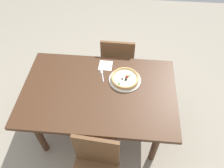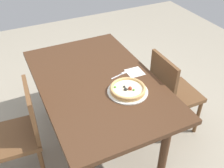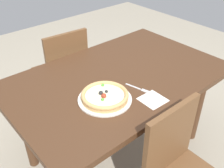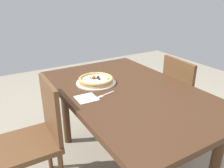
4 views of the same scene
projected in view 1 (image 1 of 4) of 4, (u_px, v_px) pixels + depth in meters
name	position (u px, v px, depth m)	size (l,w,h in m)	color
ground_plane	(101.00, 127.00, 2.69)	(6.00, 6.00, 0.00)	#9E937F
dining_table	(99.00, 96.00, 2.20)	(1.49, 0.94, 0.73)	#472B19
chair_far	(118.00, 61.00, 2.75)	(0.41, 0.41, 0.86)	brown
plate	(125.00, 80.00, 2.21)	(0.32, 0.32, 0.01)	silver
pizza	(125.00, 78.00, 2.19)	(0.28, 0.28, 0.05)	tan
fork	(102.00, 75.00, 2.26)	(0.05, 0.16, 0.00)	silver
napkin	(106.00, 65.00, 2.34)	(0.14, 0.14, 0.00)	white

